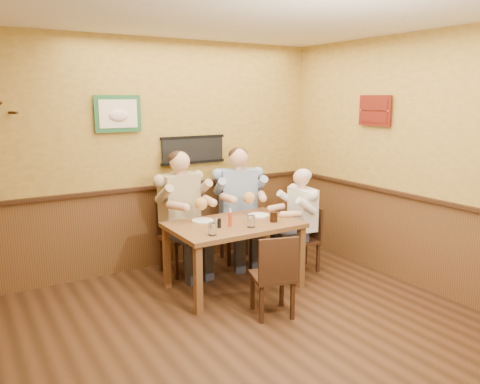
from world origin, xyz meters
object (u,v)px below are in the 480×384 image
Objects in this scene: cola_tumbler at (274,217)px; diner_blue_polo at (238,211)px; chair_back_right at (238,226)px; diner_tan_shirt at (180,219)px; dining_table at (234,231)px; water_glass_left at (212,229)px; salt_shaker at (218,223)px; pepper_shaker at (219,223)px; hot_sauce_bottle at (230,218)px; diner_white_elder at (302,225)px; chair_near_side at (272,274)px; water_glass_mid at (251,221)px; chair_back_left at (180,235)px; chair_right_end at (302,239)px.

diner_blue_polo is at bearing 84.16° from cola_tumbler.
diner_tan_shirt is at bearing -166.85° from chair_back_right.
dining_table is 11.12× the size of water_glass_left.
pepper_shaker is at bearing -100.81° from salt_shaker.
salt_shaker is 0.05m from pepper_shaker.
hot_sauce_bottle is (-0.10, -0.09, 0.18)m from dining_table.
diner_white_elder reaches higher than dining_table.
chair_near_side is at bearing -73.51° from pepper_shaker.
chair_near_side is (-0.03, -0.77, -0.24)m from dining_table.
chair_back_right is 0.70× the size of diner_tan_shirt.
salt_shaker is at bearing 165.58° from cola_tumbler.
water_glass_mid is (-0.42, -0.97, 0.35)m from chair_back_right.
diner_white_elder reaches higher than chair_back_left.
diner_blue_polo is 1.09m from pepper_shaker.
chair_back_left is at bearing -110.96° from chair_right_end.
chair_back_left is 7.45× the size of water_glass_left.
chair_back_left reaches higher than pepper_shaker.
pepper_shaker is (0.08, -0.83, 0.33)m from chair_back_left.
water_glass_left is (-1.41, -0.32, 0.24)m from diner_white_elder.
water_glass_left is at bearing -69.75° from diner_white_elder.
chair_back_left is at bearing 95.78° from pepper_shaker.
diner_blue_polo reaches higher than chair_back_left.
diner_tan_shirt is 1.18m from cola_tumbler.
chair_near_side is 7.37× the size of cola_tumbler.
chair_near_side is 0.62× the size of diner_blue_polo.
chair_near_side is at bearing -44.08° from chair_right_end.
diner_white_elder is 1.23m from salt_shaker.
dining_table is 1.03m from chair_right_end.
chair_back_left reaches higher than chair_back_right.
water_glass_left is at bearing -69.75° from chair_right_end.
chair_right_end is (0.50, -0.69, -0.07)m from chair_back_right.
diner_tan_shirt reaches higher than chair_near_side.
chair_right_end is 1.30m from chair_near_side.
dining_table is 0.88m from diner_blue_polo.
diner_tan_shirt reaches higher than cola_tumbler.
chair_back_right reaches higher than water_glass_mid.
water_glass_mid is at bearing -99.23° from chair_back_right.
diner_white_elder is 13.45× the size of salt_shaker.
water_glass_left reaches higher than dining_table.
water_glass_left is (-0.91, -1.01, 0.35)m from chair_back_right.
chair_back_left reaches higher than water_glass_mid.
chair_near_side is 9.85× the size of salt_shaker.
hot_sauce_bottle is at bearing -66.51° from chair_near_side.
water_glass_left is (-1.41, -0.32, 0.41)m from chair_right_end.
cola_tumbler is (-0.59, -0.22, 0.41)m from chair_right_end.
chair_back_left is at bearing 0.00° from diner_tan_shirt.
chair_right_end is at bearing 12.71° from water_glass_left.
pepper_shaker is at bearing -91.88° from diner_tan_shirt.
salt_shaker is (-0.62, 0.16, -0.01)m from cola_tumbler.
cola_tumbler is at bearing -10.92° from hot_sauce_bottle.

